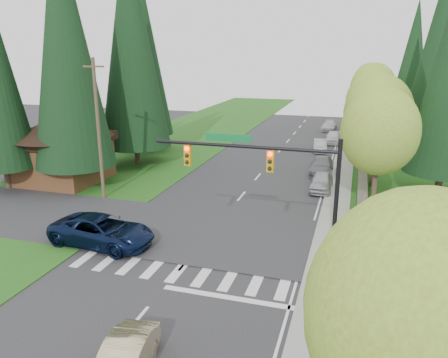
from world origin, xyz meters
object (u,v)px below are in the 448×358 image
at_px(parked_car_a, 322,182).
at_px(parked_car_d, 333,137).
at_px(suv_navy, 102,231).
at_px(parked_car_c, 320,146).
at_px(parked_car_e, 329,126).
at_px(parked_car_b, 322,166).

height_order(parked_car_a, parked_car_d, parked_car_d).
height_order(suv_navy, parked_car_a, suv_navy).
bearing_deg(parked_car_c, parked_car_d, 71.70).
bearing_deg(parked_car_a, suv_navy, -128.28).
height_order(suv_navy, parked_car_c, suv_navy).
bearing_deg(parked_car_a, parked_car_e, 92.71).
distance_m(parked_car_b, parked_car_e, 22.86).
distance_m(suv_navy, parked_car_e, 42.55).
bearing_deg(parked_car_c, suv_navy, -114.78).
bearing_deg(parked_car_d, suv_navy, -108.66).
distance_m(parked_car_b, parked_car_d, 14.00).
bearing_deg(parked_car_b, parked_car_e, 90.94).
height_order(suv_navy, parked_car_e, suv_navy).
relative_size(parked_car_c, parked_car_d, 0.92).
xyz_separation_m(parked_car_c, parked_car_e, (0.00, 13.79, -0.00)).
xyz_separation_m(suv_navy, parked_car_b, (10.35, 18.66, -0.12)).
bearing_deg(parked_car_c, parked_car_a, -90.50).
xyz_separation_m(parked_car_b, parked_car_c, (-0.94, 9.05, -0.07)).
relative_size(parked_car_a, parked_car_d, 0.97).
relative_size(parked_car_b, parked_car_e, 1.11).
bearing_deg(parked_car_e, parked_car_b, -84.08).
bearing_deg(parked_car_d, parked_car_c, -103.14).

